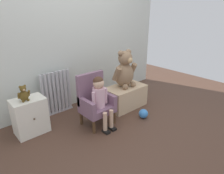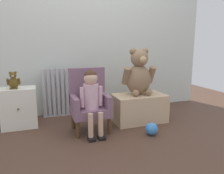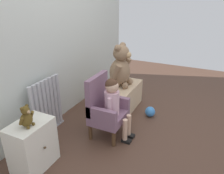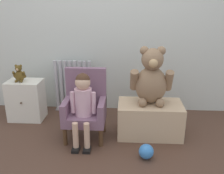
# 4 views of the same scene
# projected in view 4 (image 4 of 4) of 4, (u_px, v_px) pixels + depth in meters

# --- Properties ---
(ground_plane) EXTENTS (6.00, 6.00, 0.00)m
(ground_plane) POSITION_uv_depth(u_px,v_px,m) (93.00, 159.00, 2.30)
(ground_plane) COLOR #4E3427
(back_wall) EXTENTS (3.80, 0.05, 2.40)m
(back_wall) POSITION_uv_depth(u_px,v_px,m) (103.00, 16.00, 3.02)
(back_wall) COLOR silver
(back_wall) RESTS_ON ground_plane
(radiator) EXTENTS (0.50, 0.05, 0.67)m
(radiator) POSITION_uv_depth(u_px,v_px,m) (73.00, 86.00, 3.21)
(radiator) COLOR #B6B5BC
(radiator) RESTS_ON ground_plane
(small_dresser) EXTENTS (0.40, 0.30, 0.49)m
(small_dresser) POSITION_uv_depth(u_px,v_px,m) (26.00, 100.00, 3.02)
(small_dresser) COLOR white
(small_dresser) RESTS_ON ground_plane
(child_armchair) EXTENTS (0.42, 0.36, 0.73)m
(child_armchair) POSITION_uv_depth(u_px,v_px,m) (85.00, 106.00, 2.59)
(child_armchair) COLOR slate
(child_armchair) RESTS_ON ground_plane
(child_figure) EXTENTS (0.25, 0.35, 0.72)m
(child_figure) POSITION_uv_depth(u_px,v_px,m) (83.00, 99.00, 2.44)
(child_figure) COLOR beige
(child_figure) RESTS_ON ground_plane
(low_bench) EXTENTS (0.67, 0.39, 0.36)m
(low_bench) POSITION_uv_depth(u_px,v_px,m) (150.00, 119.00, 2.68)
(low_bench) COLOR #CDAD87
(low_bench) RESTS_ON ground_plane
(large_teddy_bear) EXTENTS (0.44, 0.31, 0.60)m
(large_teddy_bear) POSITION_uv_depth(u_px,v_px,m) (151.00, 79.00, 2.56)
(large_teddy_bear) COLOR #8E6F51
(large_teddy_bear) RESTS_ON low_bench
(small_teddy_bear) EXTENTS (0.15, 0.10, 0.20)m
(small_teddy_bear) POSITION_uv_depth(u_px,v_px,m) (19.00, 74.00, 2.89)
(small_teddy_bear) COLOR brown
(small_teddy_bear) RESTS_ON small_dresser
(toy_ball) EXTENTS (0.14, 0.14, 0.14)m
(toy_ball) POSITION_uv_depth(u_px,v_px,m) (146.00, 151.00, 2.29)
(toy_ball) COLOR #3A83D5
(toy_ball) RESTS_ON ground_plane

